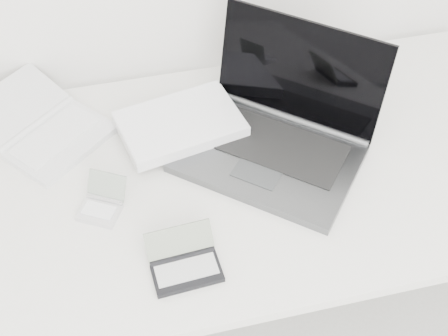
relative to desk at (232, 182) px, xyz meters
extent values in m
cube|color=white|center=(0.00, 0.00, 0.03)|extent=(1.60, 0.80, 0.03)
cylinder|color=silver|center=(0.75, 0.35, -0.33)|extent=(0.04, 0.04, 0.70)
cube|color=#525356|center=(0.09, 0.01, 0.06)|extent=(0.52, 0.50, 0.02)
cube|color=black|center=(0.12, 0.04, 0.07)|extent=(0.37, 0.35, 0.00)
cube|color=black|center=(0.21, 0.14, 0.20)|extent=(0.37, 0.33, 0.27)
cylinder|color=#525356|center=(0.19, 0.12, 0.07)|extent=(0.34, 0.29, 0.02)
cube|color=#3B3E41|center=(0.05, -0.04, 0.07)|extent=(0.13, 0.13, 0.00)
cube|color=white|center=(-0.10, 0.15, 0.08)|extent=(0.33, 0.26, 0.03)
cube|color=white|center=(-0.10, 0.15, 0.10)|extent=(0.33, 0.25, 0.00)
cube|color=white|center=(-0.40, 0.19, 0.06)|extent=(0.30, 0.29, 0.02)
cube|color=silver|center=(-0.42, 0.20, 0.07)|extent=(0.24, 0.22, 0.00)
cube|color=silver|center=(-0.51, 0.32, 0.09)|extent=(0.29, 0.28, 0.05)
cylinder|color=white|center=(-0.46, 0.26, 0.06)|extent=(0.20, 0.17, 0.02)
cube|color=silver|center=(-0.33, -0.06, 0.05)|extent=(0.11, 0.11, 0.01)
cube|color=silver|center=(-0.33, -0.06, 0.06)|extent=(0.08, 0.07, 0.00)
cube|color=#9DAB9E|center=(-0.30, -0.01, 0.09)|extent=(0.10, 0.08, 0.06)
cylinder|color=silver|center=(-0.31, -0.03, 0.06)|extent=(0.08, 0.06, 0.01)
cube|color=black|center=(-0.17, -0.27, 0.05)|extent=(0.15, 0.09, 0.01)
cube|color=#A8A8A8|center=(-0.17, -0.27, 0.06)|extent=(0.14, 0.06, 0.00)
cube|color=slate|center=(-0.17, -0.21, 0.09)|extent=(0.15, 0.05, 0.06)
cylinder|color=black|center=(-0.17, -0.23, 0.06)|extent=(0.14, 0.02, 0.02)
camera|label=1|loc=(-0.25, -0.98, 1.20)|focal=50.00mm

